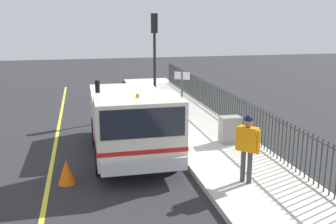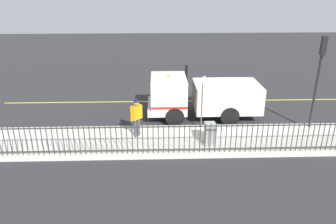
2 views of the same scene
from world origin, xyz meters
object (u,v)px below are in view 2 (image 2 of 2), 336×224
object	(u,v)px
traffic_light_near	(320,65)
utility_cabinet	(210,134)
work_truck	(197,95)
street_sign	(202,96)
worker_standing	(136,114)
traffic_cone	(164,99)

from	to	relation	value
traffic_light_near	utility_cabinet	size ratio (longest dim) A/B	4.80
work_truck	street_sign	world-z (taller)	street_sign
worker_standing	traffic_cone	size ratio (longest dim) A/B	2.67
worker_standing	traffic_light_near	size ratio (longest dim) A/B	0.41
work_truck	street_sign	xyz separation A→B (m)	(1.64, 0.03, 0.50)
work_truck	traffic_cone	bearing A→B (deg)	40.79
street_sign	worker_standing	bearing A→B (deg)	-73.20
worker_standing	street_sign	world-z (taller)	street_sign
traffic_light_near	utility_cabinet	world-z (taller)	traffic_light_near
worker_standing	utility_cabinet	bearing A→B (deg)	-57.50
work_truck	utility_cabinet	bearing A→B (deg)	-176.83
traffic_cone	utility_cabinet	bearing A→B (deg)	19.40
worker_standing	utility_cabinet	world-z (taller)	worker_standing
utility_cabinet	street_sign	size ratio (longest dim) A/B	0.35
worker_standing	traffic_light_near	world-z (taller)	traffic_light_near
utility_cabinet	street_sign	distance (m)	2.11
work_truck	traffic_cone	xyz separation A→B (m)	(-1.99, -1.72, -0.92)
utility_cabinet	street_sign	bearing A→B (deg)	-174.91
traffic_light_near	traffic_cone	distance (m)	8.54
worker_standing	traffic_light_near	xyz separation A→B (m)	(-0.79, 8.41, 1.99)
work_truck	worker_standing	size ratio (longest dim) A/B	3.24
traffic_light_near	street_sign	world-z (taller)	traffic_light_near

